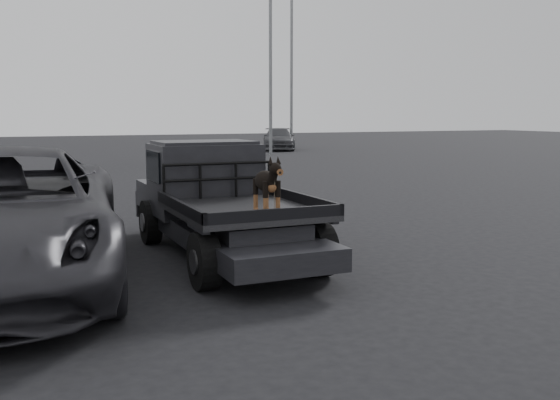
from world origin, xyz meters
name	(u,v)px	position (x,y,z in m)	size (l,w,h in m)	color
ground	(319,290)	(0.00, 0.00, 0.00)	(120.00, 120.00, 0.00)	black
flatbed_ute	(223,228)	(-0.51, 2.32, 0.46)	(2.00, 5.40, 0.92)	black
ute_cab	(204,167)	(-0.51, 3.27, 1.36)	(1.72, 1.30, 0.88)	black
headache_rack	(218,181)	(-0.51, 2.52, 1.20)	(1.80, 0.08, 0.55)	black
dog	(266,186)	(-0.38, 0.83, 1.29)	(0.32, 0.60, 0.74)	black
parked_suv	(1,217)	(-3.71, 1.97, 0.90)	(3.00, 6.51, 1.81)	#2B2B30
distant_car_b	(279,139)	(12.16, 28.97, 0.67)	(1.88, 4.64, 1.35)	#3E3F43
floodlight_mid	(270,36)	(9.88, 24.87, 6.43)	(1.08, 0.28, 11.70)	slate
floodlight_far	(292,9)	(13.39, 29.71, 8.75)	(1.08, 0.28, 16.28)	slate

